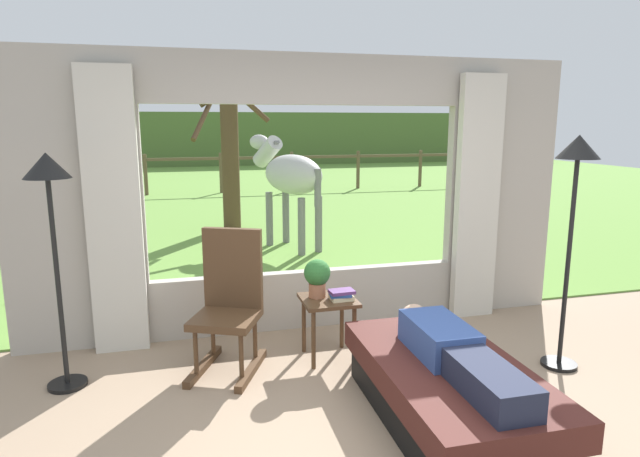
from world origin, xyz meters
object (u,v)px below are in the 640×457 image
floor_lamp_right (575,182)px  reclining_person (453,351)px  potted_plant (317,276)px  horse (290,175)px  rocking_chair (229,302)px  side_table (328,309)px  pasture_tree (230,145)px  book_stack (341,295)px  recliner_sofa (447,391)px  floor_lamp_left (50,201)px

floor_lamp_right → reclining_person: bearing=-156.0°
reclining_person → potted_plant: size_ratio=4.48×
potted_plant → horse: size_ratio=0.18×
floor_lamp_right → potted_plant: bearing=159.5°
rocking_chair → side_table: rocking_chair is taller
reclining_person → pasture_tree: (-0.70, 7.06, 1.01)m
rocking_chair → book_stack: size_ratio=5.36×
reclining_person → rocking_chair: size_ratio=1.28×
horse → pasture_tree: 2.03m
recliner_sofa → floor_lamp_right: bearing=23.2°
floor_lamp_left → book_stack: bearing=-2.2°
recliner_sofa → reclining_person: size_ratio=1.20×
side_table → floor_lamp_right: 2.17m
side_table → book_stack: size_ratio=2.49×
reclining_person → potted_plant: (-0.57, 1.26, 0.18)m
pasture_tree → horse: bearing=-68.9°
potted_plant → floor_lamp_left: floor_lamp_left is taller
book_stack → reclining_person: bearing=-70.9°
recliner_sofa → rocking_chair: 1.79m
potted_plant → book_stack: size_ratio=1.53×
side_table → book_stack: 0.18m
recliner_sofa → pasture_tree: 7.17m
floor_lamp_right → pasture_tree: bearing=107.1°
recliner_sofa → rocking_chair: (-1.29, 1.20, 0.33)m
potted_plant → floor_lamp_right: floor_lamp_right is taller
recliner_sofa → floor_lamp_right: 1.89m
rocking_chair → pasture_tree: pasture_tree is taller
reclining_person → book_stack: size_ratio=6.86×
potted_plant → floor_lamp_left: (-1.95, -0.04, 0.70)m
side_table → floor_lamp_right: floor_lamp_right is taller
recliner_sofa → floor_lamp_right: (1.29, 0.52, 1.28)m
reclining_person → horse: horse is taller
side_table → pasture_tree: pasture_tree is taller
recliner_sofa → potted_plant: 1.42m
side_table → horse: size_ratio=0.29×
reclining_person → floor_lamp_right: size_ratio=0.77×
potted_plant → floor_lamp_right: size_ratio=0.17×
potted_plant → book_stack: 0.25m
potted_plant → horse: 4.00m
floor_lamp_right → pasture_tree: 6.79m
book_stack → horse: size_ratio=0.12×
rocking_chair → book_stack: (0.90, -0.11, 0.02)m
reclining_person → floor_lamp_right: 1.71m
reclining_person → floor_lamp_right: bearing=25.0°
side_table → floor_lamp_right: (1.77, -0.63, 1.07)m
side_table → pasture_tree: 5.96m
rocking_chair → horse: bearing=96.2°
rocking_chair → floor_lamp_left: bearing=-154.2°
side_table → floor_lamp_right: size_ratio=0.28×
book_stack → floor_lamp_left: 2.28m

